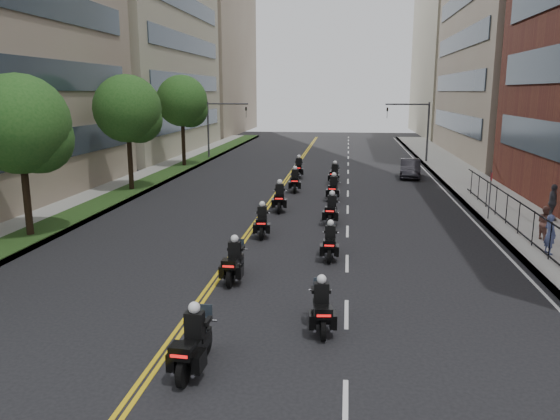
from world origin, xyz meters
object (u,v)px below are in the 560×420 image
at_px(motorcycle_6, 280,199).
at_px(motorcycle_10, 299,169).
at_px(motorcycle_2, 234,263).
at_px(parked_sedan, 410,168).
at_px(motorcycle_9, 335,175).
at_px(pedestrian_c, 553,202).
at_px(motorcycle_1, 321,309).
at_px(motorcycle_5, 332,211).
at_px(pedestrian_a, 550,234).
at_px(motorcycle_3, 330,244).
at_px(pedestrian_b, 545,223).
at_px(motorcycle_7, 333,189).
at_px(motorcycle_0, 193,345).
at_px(motorcycle_8, 295,182).
at_px(motorcycle_4, 262,223).

xyz_separation_m(motorcycle_6, motorcycle_10, (-0.04, 12.23, -0.00)).
height_order(motorcycle_2, parked_sedan, motorcycle_2).
xyz_separation_m(motorcycle_9, pedestrian_c, (11.28, -10.76, 0.41)).
distance_m(motorcycle_1, motorcycle_9, 24.96).
xyz_separation_m(motorcycle_1, motorcycle_5, (-0.11, 12.73, 0.04)).
bearing_deg(pedestrian_c, motorcycle_6, 92.09).
bearing_deg(pedestrian_a, motorcycle_5, 43.55).
distance_m(motorcycle_2, motorcycle_10, 23.92).
bearing_deg(motorcycle_3, motorcycle_2, -136.76).
xyz_separation_m(motorcycle_2, motorcycle_5, (3.15, 9.03, 0.01)).
relative_size(motorcycle_3, motorcycle_10, 0.89).
bearing_deg(motorcycle_3, pedestrian_b, 21.03).
distance_m(motorcycle_7, pedestrian_c, 12.14).
height_order(motorcycle_2, motorcycle_5, motorcycle_5).
xyz_separation_m(motorcycle_10, parked_sedan, (8.64, 1.09, 0.01)).
bearing_deg(motorcycle_9, motorcycle_7, -83.74).
relative_size(motorcycle_0, motorcycle_8, 0.99).
bearing_deg(motorcycle_7, pedestrian_c, -19.41).
xyz_separation_m(motorcycle_8, pedestrian_c, (13.83, -7.28, 0.39)).
bearing_deg(motorcycle_7, motorcycle_1, -86.09).
bearing_deg(motorcycle_5, motorcycle_9, 94.52).
bearing_deg(motorcycle_7, motorcycle_3, -85.72).
distance_m(motorcycle_8, pedestrian_a, 17.78).
distance_m(motorcycle_0, motorcycle_5, 15.68).
relative_size(motorcycle_4, motorcycle_5, 0.97).
distance_m(motorcycle_1, motorcycle_6, 15.69).
xyz_separation_m(motorcycle_4, pedestrian_a, (11.99, -1.84, 0.32)).
xyz_separation_m(motorcycle_2, pedestrian_c, (14.27, 10.50, 0.43)).
height_order(motorcycle_7, parked_sedan, motorcycle_7).
bearing_deg(motorcycle_5, motorcycle_2, -105.44).
xyz_separation_m(motorcycle_5, motorcycle_7, (-0.07, 6.16, 0.01)).
xyz_separation_m(motorcycle_2, motorcycle_3, (3.27, 3.04, -0.03)).
relative_size(motorcycle_1, motorcycle_7, 0.92).
xyz_separation_m(motorcycle_7, motorcycle_10, (-2.95, 8.72, 0.02)).
distance_m(motorcycle_9, pedestrian_b, 17.57).
height_order(motorcycle_8, pedestrian_c, pedestrian_c).
distance_m(motorcycle_9, pedestrian_c, 15.59).
distance_m(motorcycle_0, motorcycle_1, 3.97).
bearing_deg(motorcycle_3, pedestrian_a, 8.54).
height_order(motorcycle_0, pedestrian_b, motorcycle_0).
relative_size(motorcycle_8, motorcycle_9, 1.03).
xyz_separation_m(motorcycle_3, motorcycle_4, (-3.24, 3.10, 0.02)).
bearing_deg(pedestrian_b, motorcycle_10, 17.70).
height_order(motorcycle_5, motorcycle_9, motorcycle_5).
bearing_deg(motorcycle_10, motorcycle_2, -90.90).
bearing_deg(motorcycle_10, pedestrian_c, -44.09).
height_order(motorcycle_6, pedestrian_c, pedestrian_c).
distance_m(motorcycle_3, motorcycle_9, 18.22).
bearing_deg(motorcycle_5, pedestrian_a, -24.29).
height_order(motorcycle_3, motorcycle_5, motorcycle_5).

